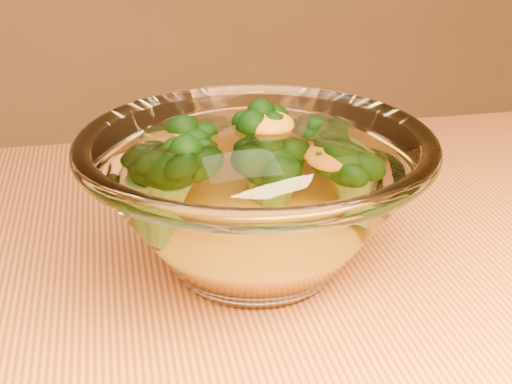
% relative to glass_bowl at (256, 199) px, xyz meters
% --- Properties ---
extents(glass_bowl, '(0.25, 0.25, 0.11)m').
position_rel_glass_bowl_xyz_m(glass_bowl, '(0.00, 0.00, 0.00)').
color(glass_bowl, white).
rests_on(glass_bowl, table).
extents(cheese_sauce, '(0.12, 0.12, 0.03)m').
position_rel_glass_bowl_xyz_m(cheese_sauce, '(0.00, 0.00, -0.02)').
color(cheese_sauce, orange).
rests_on(cheese_sauce, glass_bowl).
extents(broccoli_heap, '(0.17, 0.11, 0.08)m').
position_rel_glass_bowl_xyz_m(broccoli_heap, '(-0.01, 0.02, 0.02)').
color(broccoli_heap, black).
rests_on(broccoli_heap, cheese_sauce).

